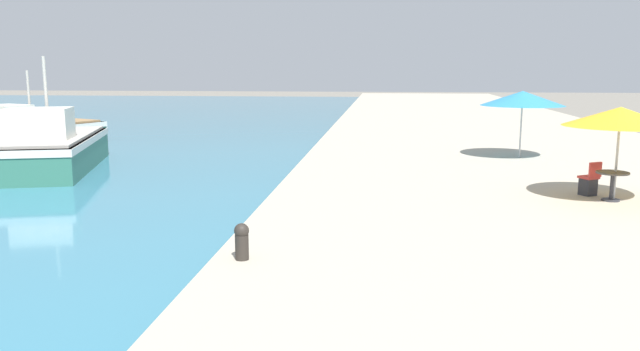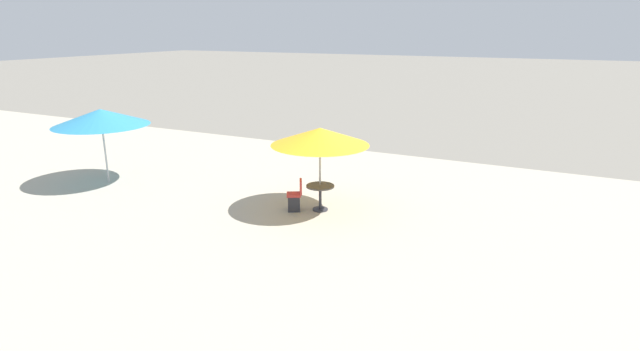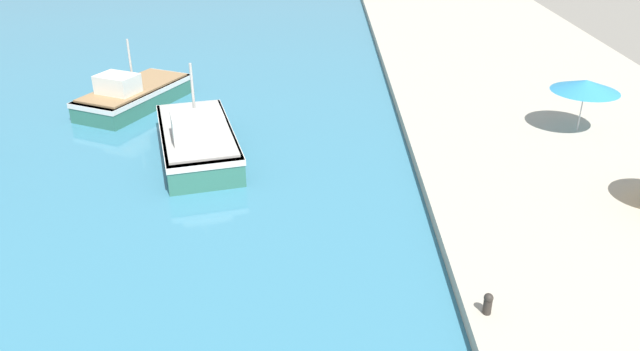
# 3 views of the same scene
# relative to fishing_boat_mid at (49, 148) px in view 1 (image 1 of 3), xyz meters

# --- Properties ---
(quay_promenade) EXTENTS (16.00, 90.00, 0.52)m
(quay_promenade) POSITION_rel_fishing_boat_mid_xyz_m (17.48, 14.83, -0.61)
(quay_promenade) COLOR #B2A893
(quay_promenade) RESTS_ON ground_plane
(fishing_boat_mid) EXTENTS (5.06, 8.06, 4.22)m
(fishing_boat_mid) POSITION_rel_fishing_boat_mid_xyz_m (0.00, 0.00, 0.00)
(fishing_boat_mid) COLOR #33705B
(fishing_boat_mid) RESTS_ON water_basin
(fishing_boat_far) EXTENTS (5.37, 7.31, 3.67)m
(fishing_boat_far) POSITION_rel_fishing_boat_mid_xyz_m (-4.57, 6.39, -0.11)
(fishing_boat_far) COLOR #33705B
(fishing_boat_far) RESTS_ON water_basin
(cafe_umbrella_pink) EXTENTS (2.75, 2.75, 2.37)m
(cafe_umbrella_pink) POSITION_rel_fishing_boat_mid_xyz_m (18.31, -5.76, 1.77)
(cafe_umbrella_pink) COLOR #B7B7B7
(cafe_umbrella_pink) RESTS_ON quay_promenade
(cafe_umbrella_white) EXTENTS (3.07, 3.07, 2.48)m
(cafe_umbrella_white) POSITION_rel_fishing_boat_mid_xyz_m (17.53, 1.84, 1.85)
(cafe_umbrella_white) COLOR #B7B7B7
(cafe_umbrella_white) RESTS_ON quay_promenade
(cafe_table) EXTENTS (0.80, 0.80, 0.74)m
(cafe_table) POSITION_rel_fishing_boat_mid_xyz_m (18.22, -5.81, 0.18)
(cafe_table) COLOR #333338
(cafe_table) RESTS_ON quay_promenade
(cafe_chair_left) EXTENTS (0.56, 0.57, 0.91)m
(cafe_chair_left) POSITION_rel_fishing_boat_mid_xyz_m (17.87, -5.18, -0.03)
(cafe_chair_left) COLOR #2D2D33
(cafe_chair_left) RESTS_ON quay_promenade
(mooring_bollard) EXTENTS (0.26, 0.26, 0.65)m
(mooring_bollard) POSITION_rel_fishing_boat_mid_xyz_m (10.04, -11.59, -0.00)
(mooring_bollard) COLOR #2D2823
(mooring_bollard) RESTS_ON quay_promenade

